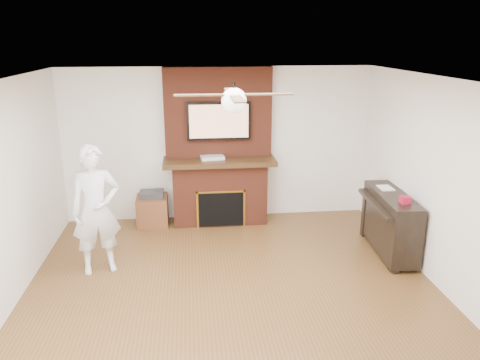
{
  "coord_description": "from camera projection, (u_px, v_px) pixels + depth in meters",
  "views": [
    {
      "loc": [
        -0.46,
        -4.75,
        2.94
      ],
      "look_at": [
        0.16,
        0.9,
        1.2
      ],
      "focal_mm": 35.0,
      "sensor_mm": 36.0,
      "label": 1
    }
  ],
  "objects": [
    {
      "name": "candle_blue",
      "position": [
        228.0,
        223.0,
        7.61
      ],
      "size": [
        0.06,
        0.06,
        0.08
      ],
      "primitive_type": "cylinder",
      "color": "#364CA2",
      "rests_on": "ground"
    },
    {
      "name": "tv",
      "position": [
        219.0,
        121.0,
        7.31
      ],
      "size": [
        1.0,
        0.08,
        0.6
      ],
      "color": "black",
      "rests_on": "fireplace"
    },
    {
      "name": "candle_orange_extra",
      "position": [
        234.0,
        221.0,
        7.62
      ],
      "size": [
        0.07,
        0.07,
        0.12
      ],
      "primitive_type": "cylinder",
      "color": "#CD4218",
      "rests_on": "ground"
    },
    {
      "name": "person",
      "position": [
        96.0,
        210.0,
        5.91
      ],
      "size": [
        0.71,
        0.57,
        1.68
      ],
      "primitive_type": "imported",
      "rotation": [
        0.0,
        0.0,
        0.3
      ],
      "color": "silver",
      "rests_on": "ground"
    },
    {
      "name": "candle_orange",
      "position": [
        207.0,
        222.0,
        7.57
      ],
      "size": [
        0.07,
        0.07,
        0.12
      ],
      "primitive_type": "cylinder",
      "color": "#CE5518",
      "rests_on": "ground"
    },
    {
      "name": "piano",
      "position": [
        390.0,
        222.0,
        6.53
      ],
      "size": [
        0.57,
        1.35,
        0.96
      ],
      "rotation": [
        0.0,
        0.0,
        -0.06
      ],
      "color": "black",
      "rests_on": "ground"
    },
    {
      "name": "side_table",
      "position": [
        152.0,
        209.0,
        7.59
      ],
      "size": [
        0.5,
        0.5,
        0.57
      ],
      "rotation": [
        0.0,
        0.0,
        0.02
      ],
      "color": "#5B301A",
      "rests_on": "ground"
    },
    {
      "name": "cable_box",
      "position": [
        212.0,
        158.0,
        7.41
      ],
      "size": [
        0.39,
        0.26,
        0.05
      ],
      "primitive_type": "cube",
      "rotation": [
        0.0,
        0.0,
        0.14
      ],
      "color": "silver",
      "rests_on": "fireplace"
    },
    {
      "name": "candle_green",
      "position": [
        222.0,
        223.0,
        7.59
      ],
      "size": [
        0.08,
        0.08,
        0.08
      ],
      "primitive_type": "cylinder",
      "color": "#417F33",
      "rests_on": "ground"
    },
    {
      "name": "room_shell",
      "position": [
        234.0,
        200.0,
        5.05
      ],
      "size": [
        5.36,
        5.86,
        2.86
      ],
      "color": "#513317",
      "rests_on": "ground"
    },
    {
      "name": "ceiling_fan",
      "position": [
        234.0,
        99.0,
        4.74
      ],
      "size": [
        1.21,
        1.21,
        0.31
      ],
      "color": "black",
      "rests_on": "room_shell"
    },
    {
      "name": "candle_cream",
      "position": [
        233.0,
        221.0,
        7.61
      ],
      "size": [
        0.08,
        0.08,
        0.12
      ],
      "primitive_type": "cylinder",
      "color": "beige",
      "rests_on": "ground"
    },
    {
      "name": "fireplace",
      "position": [
        219.0,
        163.0,
        7.55
      ],
      "size": [
        1.78,
        0.64,
        2.5
      ],
      "color": "maroon",
      "rests_on": "ground"
    }
  ]
}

